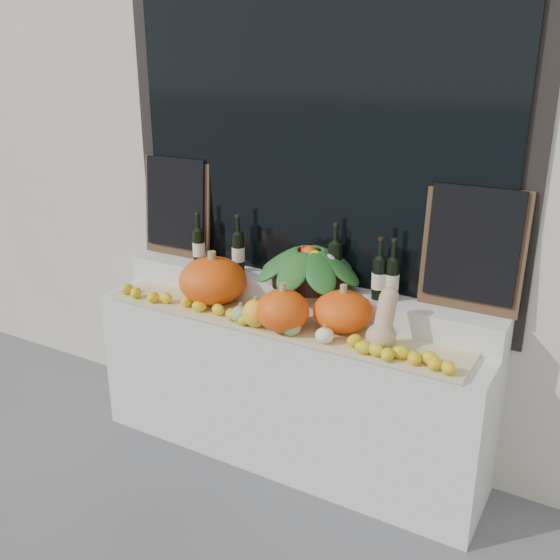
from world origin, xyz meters
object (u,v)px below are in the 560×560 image
(pumpkin_left, at_px, (213,280))
(produce_bowl, at_px, (309,266))
(pumpkin_right, at_px, (343,311))
(butternut_squash, at_px, (383,324))
(wine_bottle_tall, at_px, (335,264))

(pumpkin_left, distance_m, produce_bowl, 0.56)
(pumpkin_left, height_order, pumpkin_right, pumpkin_left)
(pumpkin_right, bearing_deg, butternut_squash, -18.68)
(pumpkin_left, bearing_deg, produce_bowl, 22.44)
(pumpkin_left, bearing_deg, butternut_squash, -3.79)
(wine_bottle_tall, bearing_deg, butternut_squash, -37.95)
(butternut_squash, distance_m, wine_bottle_tall, 0.55)
(pumpkin_left, distance_m, butternut_squash, 1.06)
(pumpkin_left, distance_m, pumpkin_right, 0.81)
(pumpkin_right, bearing_deg, wine_bottle_tall, 124.41)
(pumpkin_left, relative_size, wine_bottle_tall, 1.07)
(produce_bowl, bearing_deg, pumpkin_right, -33.27)
(pumpkin_right, distance_m, butternut_squash, 0.27)
(butternut_squash, bearing_deg, wine_bottle_tall, 142.05)
(produce_bowl, xyz_separation_m, wine_bottle_tall, (0.13, 0.04, 0.02))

